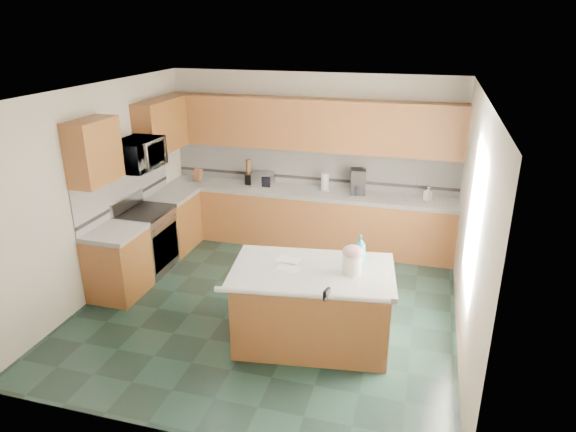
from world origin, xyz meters
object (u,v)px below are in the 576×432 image
(island_top, at_px, (313,272))
(knife_block, at_px, (198,175))
(island_base, at_px, (312,308))
(toaster_oven, at_px, (263,180))
(soap_bottle_island, at_px, (360,249))
(treat_jar, at_px, (352,264))
(coffee_maker, at_px, (358,181))

(island_top, xyz_separation_m, knife_block, (-2.58, 2.66, 0.13))
(island_base, xyz_separation_m, toaster_oven, (-1.44, 2.66, 0.60))
(island_top, bearing_deg, soap_bottle_island, 25.26)
(treat_jar, relative_size, soap_bottle_island, 0.67)
(soap_bottle_island, distance_m, coffee_maker, 2.42)
(treat_jar, height_order, soap_bottle_island, soap_bottle_island)
(soap_bottle_island, bearing_deg, toaster_oven, 114.77)
(soap_bottle_island, xyz_separation_m, coffee_maker, (-0.38, 2.39, 0.03))
(island_base, relative_size, treat_jar, 7.69)
(soap_bottle_island, relative_size, toaster_oven, 0.88)
(island_top, distance_m, toaster_oven, 3.03)
(island_top, xyz_separation_m, soap_bottle_island, (0.46, 0.30, 0.19))
(soap_bottle_island, height_order, knife_block, soap_bottle_island)
(soap_bottle_island, relative_size, coffee_maker, 0.83)
(soap_bottle_island, xyz_separation_m, knife_block, (-3.04, 2.36, -0.06))
(island_top, height_order, treat_jar, treat_jar)
(island_base, height_order, coffee_maker, coffee_maker)
(treat_jar, bearing_deg, toaster_oven, 121.07)
(toaster_oven, bearing_deg, knife_block, 165.31)
(knife_block, relative_size, coffee_maker, 0.52)
(island_base, bearing_deg, soap_bottle_island, 25.26)
(treat_jar, height_order, knife_block, treat_jar)
(island_base, xyz_separation_m, island_top, (0.00, 0.00, 0.46))
(island_base, bearing_deg, treat_jar, -4.90)
(coffee_maker, bearing_deg, toaster_oven, 170.18)
(island_base, xyz_separation_m, coffee_maker, (0.09, 2.69, 0.68))
(knife_block, bearing_deg, toaster_oven, 12.34)
(island_base, height_order, toaster_oven, toaster_oven)
(island_base, distance_m, knife_block, 3.75)
(treat_jar, bearing_deg, soap_bottle_island, 77.11)
(treat_jar, bearing_deg, island_base, 178.87)
(island_top, bearing_deg, toaster_oven, 110.54)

